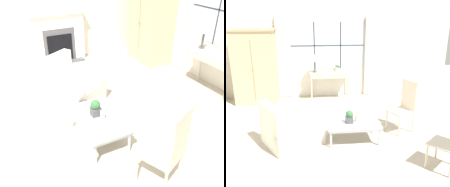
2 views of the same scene
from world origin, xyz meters
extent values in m
plane|color=#B2A893|center=(0.00, 0.00, 0.00)|extent=(14.00, 14.00, 0.00)
cube|color=silver|center=(0.00, 3.03, 1.40)|extent=(7.20, 0.06, 2.80)
cube|color=silver|center=(0.00, 3.00, 1.49)|extent=(2.09, 0.01, 1.31)
cube|color=#2D2D33|center=(-0.38, 2.99, 1.49)|extent=(0.02, 0.02, 1.31)
cube|color=#2D2D33|center=(0.38, 2.99, 1.49)|extent=(0.02, 0.02, 1.31)
cube|color=#2D2D33|center=(0.00, 2.99, 1.49)|extent=(2.09, 0.02, 0.02)
cube|color=beige|center=(-1.26, 2.95, 1.17)|extent=(0.35, 0.06, 2.30)
cube|color=beige|center=(1.26, 2.95, 1.17)|extent=(0.35, 0.06, 2.30)
cube|color=tan|center=(-1.98, 2.62, 0.97)|extent=(1.08, 0.66, 1.94)
cube|color=tan|center=(-1.98, 2.62, 1.97)|extent=(1.16, 0.72, 0.06)
cube|color=#74644C|center=(-1.98, 2.28, 0.93)|extent=(0.01, 0.01, 1.63)
sphere|color=#997F4C|center=(-2.03, 2.28, 0.97)|extent=(0.03, 0.03, 0.03)
sphere|color=#997F4C|center=(-1.93, 2.28, 0.97)|extent=(0.03, 0.03, 0.03)
cube|color=beige|center=(0.05, 2.70, 0.77)|extent=(1.17, 0.48, 0.03)
cube|color=beige|center=(0.05, 2.70, 0.71)|extent=(1.12, 0.46, 0.10)
cylinder|color=beige|center=(-0.49, 2.50, 0.38)|extent=(0.04, 0.04, 0.76)
cylinder|color=beige|center=(0.59, 2.50, 0.38)|extent=(0.04, 0.04, 0.76)
cylinder|color=beige|center=(-0.49, 2.90, 0.38)|extent=(0.04, 0.04, 0.76)
cylinder|color=beige|center=(0.59, 2.90, 0.38)|extent=(0.04, 0.04, 0.76)
cylinder|color=#4C4742|center=(-0.38, 2.70, 0.80)|extent=(0.12, 0.12, 0.02)
cylinder|color=#4C4742|center=(-0.38, 2.70, 0.96)|extent=(0.04, 0.04, 0.29)
cone|color=beige|center=(-0.38, 2.70, 1.20)|extent=(0.26, 0.26, 0.18)
cylinder|color=tan|center=(0.22, 2.74, 0.84)|extent=(0.14, 0.14, 0.11)
cylinder|color=#336638|center=(0.22, 2.74, 1.03)|extent=(0.01, 0.01, 0.28)
cube|color=#336638|center=(0.26, 2.74, 0.93)|extent=(0.13, 0.02, 0.08)
sphere|color=silver|center=(0.19, 2.75, 1.05)|extent=(0.08, 0.08, 0.08)
sphere|color=silver|center=(0.22, 2.75, 1.10)|extent=(0.08, 0.08, 0.08)
sphere|color=silver|center=(0.24, 2.75, 1.15)|extent=(0.08, 0.08, 0.08)
cube|color=silver|center=(-0.86, 0.15, 0.19)|extent=(1.23, 1.20, 0.39)
cube|color=silver|center=(-1.19, -0.06, 0.61)|extent=(0.57, 0.79, 0.45)
cube|color=silver|center=(-1.02, 0.41, 0.26)|extent=(0.90, 0.66, 0.53)
cube|color=silver|center=(-0.69, -0.12, 0.26)|extent=(0.90, 0.66, 0.53)
cube|color=beige|center=(1.34, 0.45, 0.44)|extent=(0.58, 0.58, 0.03)
cube|color=beige|center=(1.52, 0.53, 0.74)|extent=(0.20, 0.38, 0.58)
cube|color=beige|center=(1.52, 0.53, 1.05)|extent=(0.21, 0.41, 0.05)
cylinder|color=beige|center=(1.24, 0.20, 0.21)|extent=(0.04, 0.04, 0.42)
cylinder|color=beige|center=(1.09, 0.55, 0.21)|extent=(0.04, 0.04, 0.42)
cylinder|color=beige|center=(1.59, 0.35, 0.21)|extent=(0.04, 0.04, 0.42)
cylinder|color=beige|center=(1.44, 0.70, 0.21)|extent=(0.04, 0.04, 0.42)
cube|color=beige|center=(1.58, -0.91, 0.43)|extent=(0.62, 0.62, 0.03)
cylinder|color=beige|center=(1.32, -0.89, 0.21)|extent=(0.04, 0.04, 0.41)
cylinder|color=beige|center=(1.61, -0.64, 0.21)|extent=(0.04, 0.04, 0.41)
cube|color=#BCBCC1|center=(0.30, 0.14, 0.36)|extent=(1.01, 0.61, 0.03)
cube|color=#A0A0A4|center=(0.30, 0.14, 0.33)|extent=(0.99, 0.60, 0.04)
cylinder|color=#BCBCC1|center=(-0.15, -0.12, 0.18)|extent=(0.04, 0.04, 0.35)
cylinder|color=#BCBCC1|center=(0.76, -0.12, 0.18)|extent=(0.04, 0.04, 0.35)
cylinder|color=#BCBCC1|center=(-0.15, 0.39, 0.18)|extent=(0.04, 0.04, 0.35)
cylinder|color=#BCBCC1|center=(0.76, 0.39, 0.18)|extent=(0.04, 0.04, 0.35)
cube|color=#4C4C51|center=(0.22, 0.14, 0.44)|extent=(0.14, 0.14, 0.13)
sphere|color=#336638|center=(0.22, 0.14, 0.55)|extent=(0.14, 0.14, 0.14)
cylinder|color=silver|center=(0.38, 0.17, 0.38)|extent=(0.09, 0.09, 0.01)
cylinder|color=beige|center=(0.38, 0.17, 0.45)|extent=(0.06, 0.06, 0.13)
cylinder|color=black|center=(0.38, 0.17, 0.53)|extent=(0.00, 0.00, 0.01)
camera|label=1|loc=(2.99, -1.04, 2.44)|focal=40.00mm
camera|label=2|loc=(-0.44, -4.19, 2.37)|focal=40.00mm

